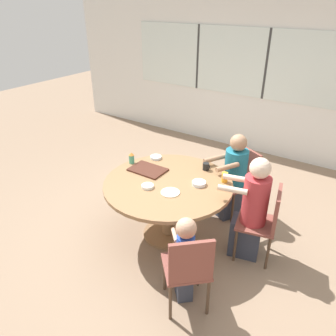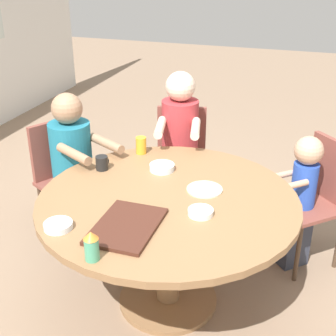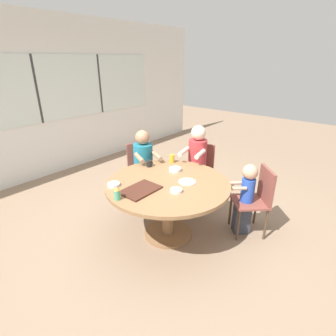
{
  "view_description": "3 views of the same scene",
  "coord_description": "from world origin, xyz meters",
  "px_view_note": "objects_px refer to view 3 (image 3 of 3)",
  "views": [
    {
      "loc": [
        1.77,
        -2.63,
        2.59
      ],
      "look_at": [
        0.0,
        0.0,
        0.91
      ],
      "focal_mm": 35.0,
      "sensor_mm": 36.0,
      "label": 1
    },
    {
      "loc": [
        -2.15,
        -0.72,
        2.0
      ],
      "look_at": [
        0.0,
        0.0,
        0.91
      ],
      "focal_mm": 50.0,
      "sensor_mm": 36.0,
      "label": 2
    },
    {
      "loc": [
        -2.11,
        -1.76,
        2.07
      ],
      "look_at": [
        0.0,
        0.0,
        0.91
      ],
      "focal_mm": 28.0,
      "sensor_mm": 36.0,
      "label": 3
    }
  ],
  "objects_px": {
    "chair_for_toddler": "(258,196)",
    "juice_glass": "(172,158)",
    "person_woman_green_shirt": "(196,168)",
    "bowl_white_shallow": "(176,190)",
    "chair_for_woman_green_shirt": "(200,167)",
    "sippy_cup": "(117,193)",
    "person_man_blue_shirt": "(144,170)",
    "bowl_cereal": "(114,185)",
    "chair_for_man_blue_shirt": "(141,166)",
    "person_toddler": "(245,199)",
    "coffee_mug": "(149,163)",
    "bowl_fruit": "(175,169)"
  },
  "relations": [
    {
      "from": "chair_for_toddler",
      "to": "juice_glass",
      "type": "relative_size",
      "value": 7.65
    },
    {
      "from": "person_woman_green_shirt",
      "to": "bowl_white_shallow",
      "type": "bearing_deg",
      "value": 99.48
    },
    {
      "from": "chair_for_woman_green_shirt",
      "to": "sippy_cup",
      "type": "xyz_separation_m",
      "value": [
        -1.71,
        -0.11,
        0.29
      ]
    },
    {
      "from": "person_man_blue_shirt",
      "to": "bowl_cereal",
      "type": "xyz_separation_m",
      "value": [
        -0.9,
        -0.41,
        0.23
      ]
    },
    {
      "from": "chair_for_woman_green_shirt",
      "to": "chair_for_man_blue_shirt",
      "type": "distance_m",
      "value": 0.91
    },
    {
      "from": "chair_for_woman_green_shirt",
      "to": "bowl_cereal",
      "type": "bearing_deg",
      "value": 70.74
    },
    {
      "from": "bowl_cereal",
      "to": "person_toddler",
      "type": "bearing_deg",
      "value": -44.65
    },
    {
      "from": "sippy_cup",
      "to": "juice_glass",
      "type": "height_order",
      "value": "sippy_cup"
    },
    {
      "from": "coffee_mug",
      "to": "bowl_cereal",
      "type": "height_order",
      "value": "coffee_mug"
    },
    {
      "from": "coffee_mug",
      "to": "bowl_white_shallow",
      "type": "height_order",
      "value": "coffee_mug"
    },
    {
      "from": "sippy_cup",
      "to": "bowl_fruit",
      "type": "xyz_separation_m",
      "value": [
        0.96,
        0.0,
        -0.05
      ]
    },
    {
      "from": "person_woman_green_shirt",
      "to": "coffee_mug",
      "type": "height_order",
      "value": "person_woman_green_shirt"
    },
    {
      "from": "person_toddler",
      "to": "bowl_cereal",
      "type": "height_order",
      "value": "person_toddler"
    },
    {
      "from": "sippy_cup",
      "to": "bowl_cereal",
      "type": "xyz_separation_m",
      "value": [
        0.17,
        0.27,
        -0.06
      ]
    },
    {
      "from": "chair_for_woman_green_shirt",
      "to": "chair_for_toddler",
      "type": "relative_size",
      "value": 1.0
    },
    {
      "from": "bowl_fruit",
      "to": "chair_for_woman_green_shirt",
      "type": "bearing_deg",
      "value": 8.1
    },
    {
      "from": "person_woman_green_shirt",
      "to": "bowl_fruit",
      "type": "height_order",
      "value": "person_woman_green_shirt"
    },
    {
      "from": "person_toddler",
      "to": "bowl_fruit",
      "type": "height_order",
      "value": "person_toddler"
    },
    {
      "from": "person_toddler",
      "to": "sippy_cup",
      "type": "relative_size",
      "value": 6.44
    },
    {
      "from": "bowl_cereal",
      "to": "sippy_cup",
      "type": "bearing_deg",
      "value": -122.28
    },
    {
      "from": "chair_for_woman_green_shirt",
      "to": "juice_glass",
      "type": "height_order",
      "value": "chair_for_woman_green_shirt"
    },
    {
      "from": "chair_for_woman_green_shirt",
      "to": "chair_for_toddler",
      "type": "distance_m",
      "value": 1.1
    },
    {
      "from": "chair_for_toddler",
      "to": "bowl_cereal",
      "type": "relative_size",
      "value": 6.09
    },
    {
      "from": "person_woman_green_shirt",
      "to": "sippy_cup",
      "type": "relative_size",
      "value": 8.3
    },
    {
      "from": "chair_for_man_blue_shirt",
      "to": "chair_for_toddler",
      "type": "bearing_deg",
      "value": 125.46
    },
    {
      "from": "chair_for_man_blue_shirt",
      "to": "bowl_fruit",
      "type": "height_order",
      "value": "chair_for_man_blue_shirt"
    },
    {
      "from": "person_woman_green_shirt",
      "to": "bowl_cereal",
      "type": "relative_size",
      "value": 8.41
    },
    {
      "from": "chair_for_toddler",
      "to": "person_toddler",
      "type": "bearing_deg",
      "value": 90.0
    },
    {
      "from": "bowl_cereal",
      "to": "chair_for_toddler",
      "type": "bearing_deg",
      "value": -44.83
    },
    {
      "from": "sippy_cup",
      "to": "person_woman_green_shirt",
      "type": "bearing_deg",
      "value": 2.78
    },
    {
      "from": "chair_for_toddler",
      "to": "person_woman_green_shirt",
      "type": "height_order",
      "value": "person_woman_green_shirt"
    },
    {
      "from": "person_toddler",
      "to": "chair_for_woman_green_shirt",
      "type": "bearing_deg",
      "value": 22.77
    },
    {
      "from": "juice_glass",
      "to": "chair_for_woman_green_shirt",
      "type": "bearing_deg",
      "value": -11.43
    },
    {
      "from": "chair_for_woman_green_shirt",
      "to": "chair_for_man_blue_shirt",
      "type": "xyz_separation_m",
      "value": [
        -0.56,
        0.72,
        0.0
      ]
    },
    {
      "from": "bowl_white_shallow",
      "to": "chair_for_toddler",
      "type": "bearing_deg",
      "value": -33.65
    },
    {
      "from": "chair_for_man_blue_shirt",
      "to": "person_man_blue_shirt",
      "type": "distance_m",
      "value": 0.16
    },
    {
      "from": "coffee_mug",
      "to": "bowl_cereal",
      "type": "xyz_separation_m",
      "value": [
        -0.68,
        -0.09,
        -0.03
      ]
    },
    {
      "from": "chair_for_toddler",
      "to": "person_toddler",
      "type": "distance_m",
      "value": 0.16
    },
    {
      "from": "coffee_mug",
      "to": "sippy_cup",
      "type": "relative_size",
      "value": 0.61
    },
    {
      "from": "chair_for_woman_green_shirt",
      "to": "coffee_mug",
      "type": "bearing_deg",
      "value": 60.54
    },
    {
      "from": "chair_for_toddler",
      "to": "bowl_cereal",
      "type": "distance_m",
      "value": 1.74
    },
    {
      "from": "coffee_mug",
      "to": "person_woman_green_shirt",
      "type": "bearing_deg",
      "value": -22.15
    },
    {
      "from": "sippy_cup",
      "to": "bowl_cereal",
      "type": "height_order",
      "value": "sippy_cup"
    },
    {
      "from": "coffee_mug",
      "to": "juice_glass",
      "type": "relative_size",
      "value": 0.77
    },
    {
      "from": "chair_for_man_blue_shirt",
      "to": "chair_for_toddler",
      "type": "xyz_separation_m",
      "value": [
        0.24,
        -1.77,
        0.0
      ]
    },
    {
      "from": "chair_for_man_blue_shirt",
      "to": "person_woman_green_shirt",
      "type": "xyz_separation_m",
      "value": [
        0.4,
        -0.76,
        0.04
      ]
    },
    {
      "from": "chair_for_toddler",
      "to": "person_toddler",
      "type": "relative_size",
      "value": 0.93
    },
    {
      "from": "chair_for_woman_green_shirt",
      "to": "bowl_white_shallow",
      "type": "bearing_deg",
      "value": 98.3
    },
    {
      "from": "person_woman_green_shirt",
      "to": "person_toddler",
      "type": "distance_m",
      "value": 0.95
    },
    {
      "from": "person_man_blue_shirt",
      "to": "person_toddler",
      "type": "bearing_deg",
      "value": 125.76
    }
  ]
}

